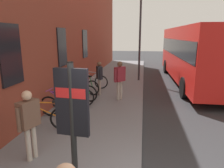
{
  "coord_description": "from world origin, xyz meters",
  "views": [
    {
      "loc": [
        -2.95,
        0.04,
        2.91
      ],
      "look_at": [
        3.22,
        0.98,
        1.42
      ],
      "focal_mm": 33.09,
      "sensor_mm": 36.0,
      "label": 1
    }
  ],
  "objects_px": {
    "bicycle_end_of_row": "(92,81)",
    "pedestrian_near_bus": "(99,75)",
    "bicycle_far_end": "(44,118)",
    "city_bus": "(195,52)",
    "bicycle_leaning_wall": "(63,106)",
    "street_lamp": "(140,31)",
    "bicycle_by_door": "(72,97)",
    "transit_info_sign": "(72,112)",
    "pedestrian_crossing_street": "(29,118)",
    "bicycle_nearest_sign": "(84,86)",
    "pedestrian_by_facade": "(120,77)",
    "bicycle_mid_rack": "(79,92)"
  },
  "relations": [
    {
      "from": "bicycle_mid_rack",
      "to": "bicycle_end_of_row",
      "type": "height_order",
      "value": "same"
    },
    {
      "from": "bicycle_mid_rack",
      "to": "bicycle_end_of_row",
      "type": "bearing_deg",
      "value": -0.83
    },
    {
      "from": "bicycle_mid_rack",
      "to": "transit_info_sign",
      "type": "xyz_separation_m",
      "value": [
        -5.35,
        -1.63,
        1.21
      ]
    },
    {
      "from": "transit_info_sign",
      "to": "bicycle_nearest_sign",
      "type": "bearing_deg",
      "value": 15.11
    },
    {
      "from": "bicycle_leaning_wall",
      "to": "street_lamp",
      "type": "relative_size",
      "value": 0.35
    },
    {
      "from": "bicycle_nearest_sign",
      "to": "pedestrian_near_bus",
      "type": "height_order",
      "value": "pedestrian_near_bus"
    },
    {
      "from": "bicycle_by_door",
      "to": "pedestrian_near_bus",
      "type": "height_order",
      "value": "pedestrian_near_bus"
    },
    {
      "from": "pedestrian_crossing_street",
      "to": "bicycle_leaning_wall",
      "type": "bearing_deg",
      "value": 5.03
    },
    {
      "from": "bicycle_far_end",
      "to": "bicycle_end_of_row",
      "type": "bearing_deg",
      "value": -1.63
    },
    {
      "from": "bicycle_nearest_sign",
      "to": "street_lamp",
      "type": "height_order",
      "value": "street_lamp"
    },
    {
      "from": "transit_info_sign",
      "to": "pedestrian_near_bus",
      "type": "xyz_separation_m",
      "value": [
        6.39,
        0.94,
        -0.63
      ]
    },
    {
      "from": "bicycle_leaning_wall",
      "to": "bicycle_mid_rack",
      "type": "relative_size",
      "value": 1.02
    },
    {
      "from": "bicycle_far_end",
      "to": "street_lamp",
      "type": "distance_m",
      "value": 8.42
    },
    {
      "from": "bicycle_leaning_wall",
      "to": "pedestrian_near_bus",
      "type": "height_order",
      "value": "pedestrian_near_bus"
    },
    {
      "from": "bicycle_end_of_row",
      "to": "city_bus",
      "type": "relative_size",
      "value": 0.17
    },
    {
      "from": "bicycle_end_of_row",
      "to": "transit_info_sign",
      "type": "height_order",
      "value": "transit_info_sign"
    },
    {
      "from": "bicycle_end_of_row",
      "to": "pedestrian_near_bus",
      "type": "height_order",
      "value": "pedestrian_near_bus"
    },
    {
      "from": "street_lamp",
      "to": "bicycle_by_door",
      "type": "bearing_deg",
      "value": 155.58
    },
    {
      "from": "street_lamp",
      "to": "pedestrian_near_bus",
      "type": "bearing_deg",
      "value": 153.49
    },
    {
      "from": "bicycle_by_door",
      "to": "bicycle_far_end",
      "type": "bearing_deg",
      "value": 177.21
    },
    {
      "from": "bicycle_nearest_sign",
      "to": "pedestrian_crossing_street",
      "type": "distance_m",
      "value": 5.48
    },
    {
      "from": "bicycle_far_end",
      "to": "city_bus",
      "type": "height_order",
      "value": "city_bus"
    },
    {
      "from": "bicycle_nearest_sign",
      "to": "transit_info_sign",
      "type": "bearing_deg",
      "value": -164.89
    },
    {
      "from": "bicycle_by_door",
      "to": "pedestrian_by_facade",
      "type": "bearing_deg",
      "value": -54.51
    },
    {
      "from": "bicycle_mid_rack",
      "to": "bicycle_nearest_sign",
      "type": "xyz_separation_m",
      "value": [
        1.05,
        0.1,
        0.0
      ]
    },
    {
      "from": "pedestrian_by_facade",
      "to": "bicycle_end_of_row",
      "type": "bearing_deg",
      "value": 44.51
    },
    {
      "from": "bicycle_by_door",
      "to": "street_lamp",
      "type": "height_order",
      "value": "street_lamp"
    },
    {
      "from": "pedestrian_crossing_street",
      "to": "street_lamp",
      "type": "distance_m",
      "value": 9.45
    },
    {
      "from": "transit_info_sign",
      "to": "street_lamp",
      "type": "relative_size",
      "value": 0.48
    },
    {
      "from": "bicycle_by_door",
      "to": "bicycle_nearest_sign",
      "type": "distance_m",
      "value": 1.91
    },
    {
      "from": "bicycle_mid_rack",
      "to": "bicycle_end_of_row",
      "type": "relative_size",
      "value": 0.98
    },
    {
      "from": "bicycle_nearest_sign",
      "to": "pedestrian_by_facade",
      "type": "bearing_deg",
      "value": -109.88
    },
    {
      "from": "bicycle_nearest_sign",
      "to": "pedestrian_crossing_street",
      "type": "xyz_separation_m",
      "value": [
        -5.43,
        -0.36,
        0.61
      ]
    },
    {
      "from": "bicycle_nearest_sign",
      "to": "bicycle_end_of_row",
      "type": "bearing_deg",
      "value": -6.71
    },
    {
      "from": "bicycle_far_end",
      "to": "bicycle_mid_rack",
      "type": "bearing_deg",
      "value": -2.19
    },
    {
      "from": "transit_info_sign",
      "to": "pedestrian_crossing_street",
      "type": "xyz_separation_m",
      "value": [
        0.97,
        1.37,
        -0.6
      ]
    },
    {
      "from": "bicycle_far_end",
      "to": "street_lamp",
      "type": "bearing_deg",
      "value": -18.77
    },
    {
      "from": "bicycle_far_end",
      "to": "street_lamp",
      "type": "relative_size",
      "value": 0.34
    },
    {
      "from": "city_bus",
      "to": "street_lamp",
      "type": "bearing_deg",
      "value": 94.57
    },
    {
      "from": "bicycle_nearest_sign",
      "to": "street_lamp",
      "type": "relative_size",
      "value": 0.34
    },
    {
      "from": "bicycle_far_end",
      "to": "bicycle_end_of_row",
      "type": "xyz_separation_m",
      "value": [
        5.11,
        -0.15,
        0.0
      ]
    },
    {
      "from": "bicycle_mid_rack",
      "to": "city_bus",
      "type": "relative_size",
      "value": 0.17
    },
    {
      "from": "bicycle_end_of_row",
      "to": "pedestrian_by_facade",
      "type": "height_order",
      "value": "pedestrian_by_facade"
    },
    {
      "from": "bicycle_leaning_wall",
      "to": "bicycle_nearest_sign",
      "type": "bearing_deg",
      "value": 2.8
    },
    {
      "from": "pedestrian_crossing_street",
      "to": "street_lamp",
      "type": "relative_size",
      "value": 0.32
    },
    {
      "from": "bicycle_mid_rack",
      "to": "bicycle_far_end",
      "type": "bearing_deg",
      "value": 177.81
    },
    {
      "from": "bicycle_mid_rack",
      "to": "city_bus",
      "type": "xyz_separation_m",
      "value": [
        4.85,
        -5.76,
        1.41
      ]
    },
    {
      "from": "transit_info_sign",
      "to": "city_bus",
      "type": "xyz_separation_m",
      "value": [
        10.2,
        -4.13,
        0.2
      ]
    },
    {
      "from": "bicycle_by_door",
      "to": "bicycle_end_of_row",
      "type": "relative_size",
      "value": 0.98
    },
    {
      "from": "bicycle_mid_rack",
      "to": "pedestrian_crossing_street",
      "type": "height_order",
      "value": "pedestrian_crossing_street"
    }
  ]
}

